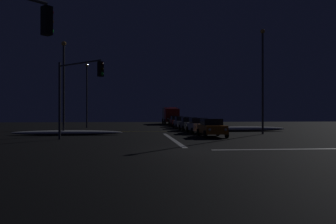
{
  "coord_description": "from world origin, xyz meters",
  "views": [
    {
      "loc": [
        -3.01,
        -19.35,
        2.09
      ],
      "look_at": [
        0.01,
        12.02,
        2.15
      ],
      "focal_mm": 37.65,
      "sensor_mm": 36.0,
      "label": 1
    }
  ],
  "objects_px": {
    "sedan_orange": "(212,128)",
    "streetlamp_right_near": "(263,74)",
    "sedan_gray": "(189,124)",
    "sedan_red": "(177,121)",
    "box_truck": "(170,115)",
    "streetlamp_left_far": "(87,91)",
    "sedan_green": "(175,120)",
    "sedan_silver": "(182,122)",
    "streetlamp_left_near": "(64,81)",
    "traffic_signal_nw": "(76,84)",
    "sedan_white": "(198,125)"
  },
  "relations": [
    {
      "from": "sedan_white",
      "to": "sedan_green",
      "type": "relative_size",
      "value": 1.0
    },
    {
      "from": "sedan_gray",
      "to": "streetlamp_left_near",
      "type": "distance_m",
      "value": 15.45
    },
    {
      "from": "sedan_orange",
      "to": "sedan_silver",
      "type": "distance_m",
      "value": 16.53
    },
    {
      "from": "sedan_silver",
      "to": "box_truck",
      "type": "distance_m",
      "value": 18.68
    },
    {
      "from": "sedan_orange",
      "to": "sedan_silver",
      "type": "relative_size",
      "value": 1.0
    },
    {
      "from": "sedan_silver",
      "to": "box_truck",
      "type": "relative_size",
      "value": 0.52
    },
    {
      "from": "traffic_signal_nw",
      "to": "sedan_green",
      "type": "bearing_deg",
      "value": 70.7
    },
    {
      "from": "box_truck",
      "to": "streetlamp_left_near",
      "type": "bearing_deg",
      "value": -112.54
    },
    {
      "from": "streetlamp_right_near",
      "to": "sedan_green",
      "type": "bearing_deg",
      "value": 102.75
    },
    {
      "from": "sedan_gray",
      "to": "sedan_red",
      "type": "bearing_deg",
      "value": 90.16
    },
    {
      "from": "streetlamp_right_near",
      "to": "sedan_orange",
      "type": "bearing_deg",
      "value": -149.72
    },
    {
      "from": "sedan_silver",
      "to": "sedan_gray",
      "type": "bearing_deg",
      "value": -89.14
    },
    {
      "from": "sedan_red",
      "to": "sedan_green",
      "type": "height_order",
      "value": "same"
    },
    {
      "from": "sedan_red",
      "to": "box_truck",
      "type": "bearing_deg",
      "value": 88.6
    },
    {
      "from": "sedan_white",
      "to": "traffic_signal_nw",
      "type": "relative_size",
      "value": 0.72
    },
    {
      "from": "sedan_gray",
      "to": "traffic_signal_nw",
      "type": "distance_m",
      "value": 18.0
    },
    {
      "from": "traffic_signal_nw",
      "to": "box_truck",
      "type": "bearing_deg",
      "value": 74.1
    },
    {
      "from": "sedan_white",
      "to": "box_truck",
      "type": "height_order",
      "value": "box_truck"
    },
    {
      "from": "sedan_white",
      "to": "sedan_gray",
      "type": "distance_m",
      "value": 5.33
    },
    {
      "from": "streetlamp_left_near",
      "to": "box_truck",
      "type": "bearing_deg",
      "value": 67.46
    },
    {
      "from": "sedan_green",
      "to": "streetlamp_left_far",
      "type": "xyz_separation_m",
      "value": [
        -13.36,
        -9.08,
        4.32
      ]
    },
    {
      "from": "streetlamp_left_far",
      "to": "streetlamp_right_near",
      "type": "relative_size",
      "value": 0.86
    },
    {
      "from": "sedan_green",
      "to": "streetlamp_left_near",
      "type": "xyz_separation_m",
      "value": [
        -13.36,
        -25.08,
        4.25
      ]
    },
    {
      "from": "sedan_gray",
      "to": "sedan_green",
      "type": "bearing_deg",
      "value": 88.54
    },
    {
      "from": "box_truck",
      "to": "streetlamp_left_far",
      "type": "height_order",
      "value": "streetlamp_left_far"
    },
    {
      "from": "box_truck",
      "to": "sedan_white",
      "type": "bearing_deg",
      "value": -90.3
    },
    {
      "from": "sedan_red",
      "to": "streetlamp_left_far",
      "type": "height_order",
      "value": "streetlamp_left_far"
    },
    {
      "from": "sedan_white",
      "to": "streetlamp_left_far",
      "type": "distance_m",
      "value": 19.6
    },
    {
      "from": "sedan_silver",
      "to": "sedan_red",
      "type": "relative_size",
      "value": 1.0
    },
    {
      "from": "sedan_white",
      "to": "traffic_signal_nw",
      "type": "height_order",
      "value": "traffic_signal_nw"
    },
    {
      "from": "streetlamp_left_near",
      "to": "traffic_signal_nw",
      "type": "bearing_deg",
      "value": -71.69
    },
    {
      "from": "sedan_red",
      "to": "sedan_green",
      "type": "xyz_separation_m",
      "value": [
        0.48,
        6.04,
        0.0
      ]
    },
    {
      "from": "box_truck",
      "to": "streetlamp_left_far",
      "type": "xyz_separation_m",
      "value": [
        -13.19,
        -15.78,
        3.41
      ]
    },
    {
      "from": "sedan_gray",
      "to": "sedan_green",
      "type": "relative_size",
      "value": 1.0
    },
    {
      "from": "sedan_green",
      "to": "streetlamp_right_near",
      "type": "xyz_separation_m",
      "value": [
        5.67,
        -25.08,
        5.05
      ]
    },
    {
      "from": "streetlamp_right_near",
      "to": "traffic_signal_nw",
      "type": "bearing_deg",
      "value": -158.19
    },
    {
      "from": "sedan_green",
      "to": "sedan_silver",
      "type": "bearing_deg",
      "value": -92.57
    },
    {
      "from": "sedan_white",
      "to": "streetlamp_left_far",
      "type": "xyz_separation_m",
      "value": [
        -13.04,
        13.98,
        4.32
      ]
    },
    {
      "from": "sedan_gray",
      "to": "box_truck",
      "type": "height_order",
      "value": "box_truck"
    },
    {
      "from": "sedan_white",
      "to": "sedan_silver",
      "type": "xyz_separation_m",
      "value": [
        -0.21,
        11.1,
        0.0
      ]
    },
    {
      "from": "sedan_silver",
      "to": "box_truck",
      "type": "bearing_deg",
      "value": 88.87
    },
    {
      "from": "box_truck",
      "to": "streetlamp_right_near",
      "type": "distance_m",
      "value": 32.58
    },
    {
      "from": "sedan_orange",
      "to": "sedan_white",
      "type": "xyz_separation_m",
      "value": [
        -0.17,
        5.43,
        0.0
      ]
    },
    {
      "from": "sedan_orange",
      "to": "streetlamp_right_near",
      "type": "height_order",
      "value": "streetlamp_right_near"
    },
    {
      "from": "sedan_silver",
      "to": "sedan_orange",
      "type": "bearing_deg",
      "value": -88.68
    },
    {
      "from": "sedan_green",
      "to": "box_truck",
      "type": "distance_m",
      "value": 6.77
    },
    {
      "from": "sedan_white",
      "to": "sedan_green",
      "type": "distance_m",
      "value": 23.05
    },
    {
      "from": "traffic_signal_nw",
      "to": "streetlamp_right_near",
      "type": "xyz_separation_m",
      "value": [
        16.81,
        6.73,
        1.63
      ]
    },
    {
      "from": "sedan_silver",
      "to": "streetlamp_left_far",
      "type": "height_order",
      "value": "streetlamp_left_far"
    },
    {
      "from": "streetlamp_left_near",
      "to": "streetlamp_left_far",
      "type": "bearing_deg",
      "value": 90.0
    }
  ]
}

